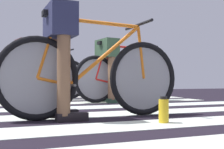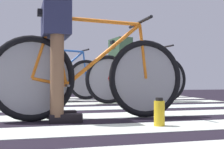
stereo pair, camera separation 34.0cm
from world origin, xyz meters
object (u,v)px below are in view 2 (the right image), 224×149
(bicycle_1_of_3, at_px, (92,75))
(bicycle_2_of_3, at_px, (139,78))
(cyclist_3_of_3, at_px, (41,61))
(water_bottle, at_px, (159,113))
(cyclist_1_of_3, at_px, (56,45))
(bicycle_3_of_3, at_px, (58,78))
(cyclist_2_of_3, at_px, (120,61))

(bicycle_1_of_3, relative_size, bicycle_2_of_3, 1.01)
(cyclist_3_of_3, xyz_separation_m, water_bottle, (0.80, -3.07, -0.56))
(cyclist_1_of_3, relative_size, bicycle_3_of_3, 0.58)
(cyclist_2_of_3, xyz_separation_m, cyclist_3_of_3, (-1.15, 0.85, 0.04))
(cyclist_3_of_3, distance_m, water_bottle, 3.22)
(cyclist_3_of_3, bearing_deg, bicycle_1_of_3, -93.03)
(cyclist_2_of_3, distance_m, water_bottle, 2.30)
(cyclist_3_of_3, bearing_deg, water_bottle, -87.10)
(bicycle_1_of_3, height_order, bicycle_3_of_3, same)
(bicycle_2_of_3, height_order, cyclist_2_of_3, cyclist_2_of_3)
(cyclist_2_of_3, xyz_separation_m, bicycle_3_of_3, (-0.85, 0.92, -0.24))
(bicycle_1_of_3, xyz_separation_m, bicycle_2_of_3, (1.07, 1.74, 0.00))
(bicycle_1_of_3, distance_m, cyclist_3_of_3, 2.59)
(bicycle_1_of_3, xyz_separation_m, cyclist_3_of_3, (-0.39, 2.55, 0.28))
(bicycle_2_of_3, distance_m, cyclist_2_of_3, 0.39)
(cyclist_2_of_3, distance_m, bicycle_3_of_3, 1.27)
(bicycle_1_of_3, xyz_separation_m, cyclist_1_of_3, (-0.31, -0.01, 0.25))
(cyclist_2_of_3, bearing_deg, cyclist_1_of_3, -130.46)
(bicycle_2_of_3, distance_m, bicycle_3_of_3, 1.45)
(bicycle_3_of_3, bearing_deg, cyclist_3_of_3, -180.00)
(bicycle_1_of_3, bearing_deg, bicycle_2_of_3, 56.44)
(bicycle_1_of_3, height_order, water_bottle, bicycle_1_of_3)
(bicycle_2_of_3, relative_size, cyclist_2_of_3, 1.78)
(bicycle_2_of_3, bearing_deg, cyclist_1_of_3, -136.54)
(bicycle_1_of_3, bearing_deg, water_bottle, -53.68)
(bicycle_1_of_3, bearing_deg, cyclist_3_of_3, 96.69)
(cyclist_1_of_3, bearing_deg, cyclist_3_of_3, 89.77)
(bicycle_2_of_3, relative_size, cyclist_3_of_3, 1.68)
(cyclist_1_of_3, xyz_separation_m, cyclist_3_of_3, (-0.08, 2.56, 0.02))
(bicycle_1_of_3, relative_size, water_bottle, 8.17)
(cyclist_1_of_3, relative_size, cyclist_3_of_3, 0.96)
(bicycle_3_of_3, bearing_deg, water_bottle, -92.72)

